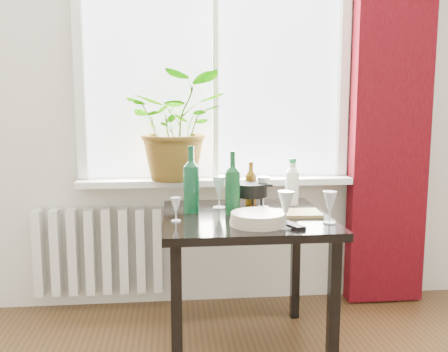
{
  "coord_description": "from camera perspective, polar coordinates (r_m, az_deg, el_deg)",
  "views": [
    {
      "loc": [
        -0.27,
        -0.96,
        1.32
      ],
      "look_at": [
        -0.01,
        1.55,
        0.95
      ],
      "focal_mm": 40.0,
      "sensor_mm": 36.0,
      "label": 1
    }
  ],
  "objects": [
    {
      "name": "tv_remote",
      "position": [
        2.37,
        7.62,
        -5.57
      ],
      "size": [
        0.11,
        0.18,
        0.02
      ],
      "primitive_type": "cube",
      "rotation": [
        0.0,
        0.0,
        0.41
      ],
      "color": "black",
      "rests_on": "table"
    },
    {
      "name": "curtain",
      "position": [
        3.38,
        18.55,
        7.57
      ],
      "size": [
        0.5,
        0.12,
        2.56
      ],
      "color": "#3A050B",
      "rests_on": "ground"
    },
    {
      "name": "wineglass_front_left",
      "position": [
        2.46,
        -5.53,
        -3.81
      ],
      "size": [
        0.06,
        0.06,
        0.12
      ],
      "primitive_type": null,
      "rotation": [
        0.0,
        0.0,
        0.19
      ],
      "color": "silver",
      "rests_on": "table"
    },
    {
      "name": "fondue_pot",
      "position": [
        2.75,
        3.06,
        -2.28
      ],
      "size": [
        0.26,
        0.24,
        0.14
      ],
      "primitive_type": null,
      "rotation": [
        0.0,
        0.0,
        0.37
      ],
      "color": "black",
      "rests_on": "table"
    },
    {
      "name": "wine_bottle_right",
      "position": [
        2.6,
        0.99,
        -0.71
      ],
      "size": [
        0.1,
        0.1,
        0.34
      ],
      "primitive_type": null,
      "rotation": [
        0.0,
        0.0,
        0.32
      ],
      "color": "#0B3D1A",
      "rests_on": "table"
    },
    {
      "name": "bottle_amber",
      "position": [
        2.84,
        3.09,
        -0.8
      ],
      "size": [
        0.07,
        0.07,
        0.25
      ],
      "primitive_type": null,
      "rotation": [
        0.0,
        0.0,
        -0.18
      ],
      "color": "#67410B",
      "rests_on": "table"
    },
    {
      "name": "wineglass_back_center",
      "position": [
        2.77,
        4.51,
        -1.81
      ],
      "size": [
        0.1,
        0.1,
        0.18
      ],
      "primitive_type": null,
      "rotation": [
        0.0,
        0.0,
        -0.34
      ],
      "color": "silver",
      "rests_on": "table"
    },
    {
      "name": "cutting_board",
      "position": [
        2.63,
        7.81,
        -4.23
      ],
      "size": [
        0.3,
        0.2,
        0.02
      ],
      "primitive_type": "cube",
      "rotation": [
        0.0,
        0.0,
        -0.06
      ],
      "color": "olive",
      "rests_on": "table"
    },
    {
      "name": "wine_bottle_left",
      "position": [
        2.64,
        -3.77,
        -0.29
      ],
      "size": [
        0.09,
        0.09,
        0.36
      ],
      "primitive_type": null,
      "rotation": [
        0.0,
        0.0,
        0.08
      ],
      "color": "#0B3E20",
      "rests_on": "table"
    },
    {
      "name": "plate_stack",
      "position": [
        2.39,
        3.92,
        -4.89
      ],
      "size": [
        0.31,
        0.31,
        0.06
      ],
      "primitive_type": "cylinder",
      "rotation": [
        0.0,
        0.0,
        0.12
      ],
      "color": "beige",
      "rests_on": "table"
    },
    {
      "name": "wineglass_far_right",
      "position": [
        2.46,
        12.0,
        -3.49
      ],
      "size": [
        0.08,
        0.08,
        0.16
      ],
      "primitive_type": null,
      "rotation": [
        0.0,
        0.0,
        -0.27
      ],
      "color": "silver",
      "rests_on": "table"
    },
    {
      "name": "potted_plant",
      "position": [
        3.07,
        -5.3,
        5.7
      ],
      "size": [
        0.62,
        0.55,
        0.66
      ],
      "primitive_type": "imported",
      "rotation": [
        0.0,
        0.0,
        -0.05
      ],
      "color": "#3C731E",
      "rests_on": "windowsill"
    },
    {
      "name": "wineglass_back_left",
      "position": [
        2.75,
        -0.56,
        -1.82
      ],
      "size": [
        0.1,
        0.1,
        0.18
      ],
      "primitive_type": null,
      "rotation": [
        0.0,
        0.0,
        -0.41
      ],
      "color": "silver",
      "rests_on": "table"
    },
    {
      "name": "table",
      "position": [
        2.63,
        2.44,
        -6.41
      ],
      "size": [
        0.85,
        0.85,
        0.74
      ],
      "color": "black",
      "rests_on": "ground"
    },
    {
      "name": "window",
      "position": [
        3.21,
        -1.06,
        13.41
      ],
      "size": [
        1.72,
        0.08,
        1.62
      ],
      "color": "white",
      "rests_on": "ground"
    },
    {
      "name": "wineglass_front_right",
      "position": [
        2.32,
        7.06,
        -3.81
      ],
      "size": [
        0.08,
        0.08,
        0.18
      ],
      "primitive_type": null,
      "rotation": [
        0.0,
        0.0,
        0.06
      ],
      "color": "silver",
      "rests_on": "table"
    },
    {
      "name": "radiator",
      "position": [
        3.31,
        -14.12,
        -8.33
      ],
      "size": [
        0.8,
        0.1,
        0.55
      ],
      "color": "silver",
      "rests_on": "ground"
    },
    {
      "name": "cleaning_bottle",
      "position": [
        2.86,
        7.79,
        -0.66
      ],
      "size": [
        0.1,
        0.1,
        0.27
      ],
      "primitive_type": null,
      "rotation": [
        0.0,
        0.0,
        -0.41
      ],
      "color": "white",
      "rests_on": "table"
    },
    {
      "name": "windowsill",
      "position": [
        3.16,
        -0.91,
        -0.6
      ],
      "size": [
        1.72,
        0.2,
        0.04
      ],
      "color": "white",
      "rests_on": "ground"
    }
  ]
}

